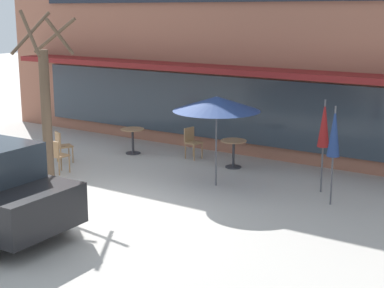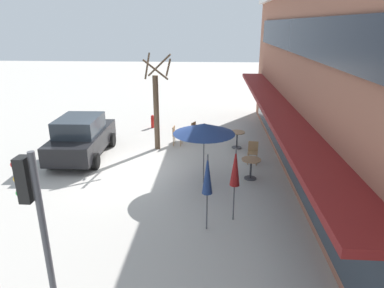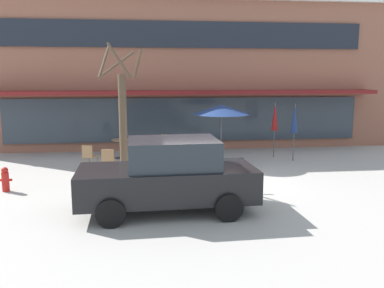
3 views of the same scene
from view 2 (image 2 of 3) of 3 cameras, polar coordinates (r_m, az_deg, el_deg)
name	(u,v)px [view 2 (image 2 of 3)]	position (r m, az deg, el deg)	size (l,w,h in m)	color
ground_plane	(129,170)	(13.52, -10.52, -4.24)	(80.00, 80.00, 0.00)	#ADA8A0
cafe_table_near_wall	(251,166)	(12.54, 9.80, -3.55)	(0.70, 0.70, 0.76)	#333338
cafe_table_streetside	(237,137)	(15.59, 7.51, 1.16)	(0.70, 0.70, 0.76)	#333338
patio_umbrella_green_folded	(207,175)	(8.95, 2.58, -5.17)	(0.28, 0.28, 2.20)	#4C4C51
patio_umbrella_cream_folded	(235,168)	(9.45, 7.22, -3.93)	(0.28, 0.28, 2.20)	#4C4C51
patio_umbrella_corner_open	(204,129)	(11.50, 2.02, 2.58)	(2.10, 2.10, 2.20)	#4C4C51
cafe_chair_0	(253,151)	(13.97, 10.11, -1.11)	(0.45, 0.45, 0.89)	#9E754C
cafe_chair_1	(195,130)	(16.48, 0.56, 2.37)	(0.54, 0.54, 0.89)	#9E754C
cafe_chair_2	(176,134)	(15.85, -2.69, 1.66)	(0.43, 0.43, 0.89)	#9E754C
parked_sedan	(82,137)	(15.01, -17.92, 1.11)	(4.26, 2.13, 1.76)	black
street_tree	(157,107)	(15.06, -5.91, 6.23)	(1.38, 1.19, 4.20)	brown
traffic_light_pole	(35,212)	(6.57, -24.69, -10.20)	(0.26, 0.44, 3.40)	#47474C
fire_hydrant	(153,121)	(18.71, -6.57, 3.78)	(0.36, 0.20, 0.71)	red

